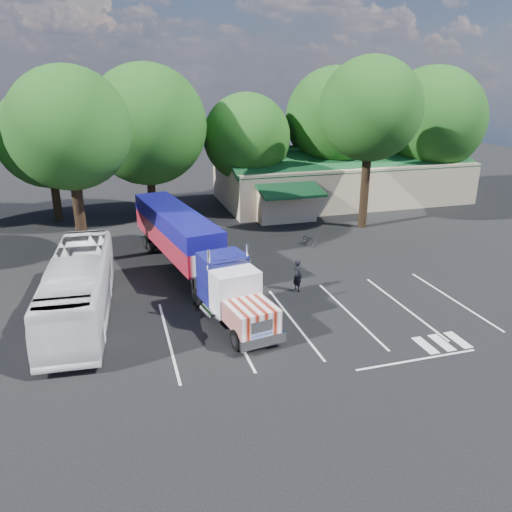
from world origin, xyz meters
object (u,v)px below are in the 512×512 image
object	(u,v)px
bicycle	(310,239)
semi_truck	(188,244)
tour_bus	(79,288)
woman	(298,275)
silver_sedan	(268,209)

from	to	relation	value
bicycle	semi_truck	bearing A→B (deg)	-173.33
semi_truck	tour_bus	size ratio (longest dim) A/B	1.59
woman	silver_sedan	size ratio (longest dim) A/B	0.51
woman	bicycle	distance (m)	8.57
woman	bicycle	world-z (taller)	woman
semi_truck	bicycle	xyz separation A→B (m)	(9.64, 3.77, -1.77)
tour_bus	silver_sedan	distance (m)	22.48
woman	bicycle	xyz separation A→B (m)	(3.90, 7.61, -0.52)
semi_truck	woman	size ratio (longest dim) A/B	9.73
bicycle	tour_bus	distance (m)	17.69
semi_truck	tour_bus	distance (m)	7.39
woman	tour_bus	size ratio (longest dim) A/B	0.16
woman	silver_sedan	distance (m)	16.68
bicycle	tour_bus	size ratio (longest dim) A/B	0.14
woman	tour_bus	bearing A→B (deg)	72.97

